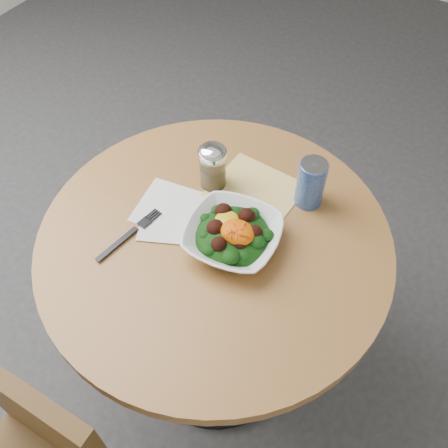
# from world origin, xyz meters

# --- Properties ---
(ground) EXTENTS (6.00, 6.00, 0.00)m
(ground) POSITION_xyz_m (0.00, 0.00, 0.00)
(ground) COLOR #303033
(ground) RESTS_ON ground
(table) EXTENTS (0.90, 0.90, 0.75)m
(table) POSITION_xyz_m (0.00, 0.00, 0.55)
(table) COLOR black
(table) RESTS_ON ground
(cloth_napkin) EXTENTS (0.24, 0.22, 0.00)m
(cloth_napkin) POSITION_xyz_m (0.01, 0.18, 0.75)
(cloth_napkin) COLOR #E0A20B
(cloth_napkin) RESTS_ON table
(paper_napkins) EXTENTS (0.23, 0.23, 0.00)m
(paper_napkins) POSITION_xyz_m (-0.14, 0.01, 0.75)
(paper_napkins) COLOR silver
(paper_napkins) RESTS_ON table
(salad_bowl) EXTENTS (0.26, 0.26, 0.09)m
(salad_bowl) POSITION_xyz_m (0.05, 0.01, 0.78)
(salad_bowl) COLOR white
(salad_bowl) RESTS_ON table
(fork) EXTENTS (0.05, 0.21, 0.00)m
(fork) POSITION_xyz_m (-0.18, -0.10, 0.76)
(fork) COLOR black
(fork) RESTS_ON table
(spice_shaker) EXTENTS (0.07, 0.07, 0.13)m
(spice_shaker) POSITION_xyz_m (-0.10, 0.15, 0.82)
(spice_shaker) COLOR silver
(spice_shaker) RESTS_ON table
(beverage_can) EXTENTS (0.07, 0.07, 0.14)m
(beverage_can) POSITION_xyz_m (0.15, 0.23, 0.82)
(beverage_can) COLOR navy
(beverage_can) RESTS_ON table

